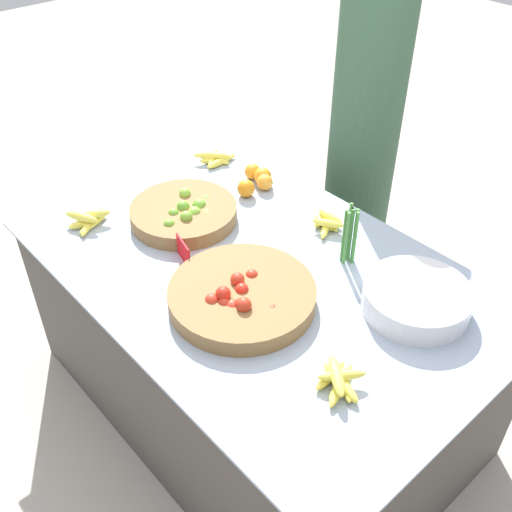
{
  "coord_description": "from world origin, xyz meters",
  "views": [
    {
      "loc": [
        1.2,
        -1.07,
        2.04
      ],
      "look_at": [
        0.0,
        0.0,
        0.77
      ],
      "focal_mm": 42.0,
      "sensor_mm": 36.0,
      "label": 1
    }
  ],
  "objects_px": {
    "tomato_basket": "(242,296)",
    "price_sign": "(183,251)",
    "vendor_person": "(362,150)",
    "metal_bowl": "(416,299)",
    "lime_bowl": "(184,213)"
  },
  "relations": [
    {
      "from": "tomato_basket",
      "to": "price_sign",
      "type": "relative_size",
      "value": 4.31
    },
    {
      "from": "tomato_basket",
      "to": "vendor_person",
      "type": "bearing_deg",
      "value": 109.85
    },
    {
      "from": "tomato_basket",
      "to": "vendor_person",
      "type": "distance_m",
      "value": 1.09
    },
    {
      "from": "tomato_basket",
      "to": "metal_bowl",
      "type": "bearing_deg",
      "value": 45.57
    },
    {
      "from": "tomato_basket",
      "to": "metal_bowl",
      "type": "xyz_separation_m",
      "value": [
        0.39,
        0.39,
        0.01
      ]
    },
    {
      "from": "lime_bowl",
      "to": "metal_bowl",
      "type": "height_order",
      "value": "lime_bowl"
    },
    {
      "from": "tomato_basket",
      "to": "metal_bowl",
      "type": "relative_size",
      "value": 1.39
    },
    {
      "from": "metal_bowl",
      "to": "vendor_person",
      "type": "height_order",
      "value": "vendor_person"
    },
    {
      "from": "metal_bowl",
      "to": "price_sign",
      "type": "relative_size",
      "value": 3.09
    },
    {
      "from": "metal_bowl",
      "to": "tomato_basket",
      "type": "bearing_deg",
      "value": -134.43
    },
    {
      "from": "lime_bowl",
      "to": "vendor_person",
      "type": "height_order",
      "value": "vendor_person"
    },
    {
      "from": "price_sign",
      "to": "vendor_person",
      "type": "bearing_deg",
      "value": 108.64
    },
    {
      "from": "tomato_basket",
      "to": "price_sign",
      "type": "distance_m",
      "value": 0.3
    },
    {
      "from": "tomato_basket",
      "to": "vendor_person",
      "type": "height_order",
      "value": "vendor_person"
    },
    {
      "from": "lime_bowl",
      "to": "tomato_basket",
      "type": "xyz_separation_m",
      "value": [
        0.5,
        -0.14,
        -0.0
      ]
    }
  ]
}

